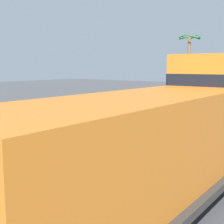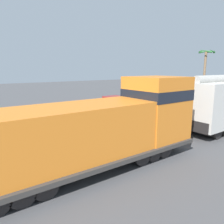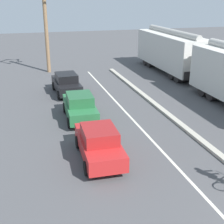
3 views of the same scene
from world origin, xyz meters
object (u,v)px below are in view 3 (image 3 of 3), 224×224
(palm_tree_near, at_px, (46,16))
(parked_car_green, at_px, (80,106))
(parked_car_red, at_px, (99,143))
(hopper_car_middle, at_px, (171,51))
(parked_car_black, at_px, (66,83))

(palm_tree_near, bearing_deg, parked_car_green, -87.28)
(parked_car_red, bearing_deg, palm_tree_near, 91.70)
(hopper_car_middle, bearing_deg, parked_car_red, -126.19)
(parked_car_red, distance_m, parked_car_black, 10.73)
(parked_car_black, xyz_separation_m, palm_tree_near, (-0.60, 7.67, 4.59))
(hopper_car_middle, height_order, parked_car_red, hopper_car_middle)
(parked_car_red, xyz_separation_m, palm_tree_near, (-0.55, 18.40, 4.59))
(parked_car_red, relative_size, parked_car_green, 1.00)
(parked_car_black, relative_size, palm_tree_near, 0.56)
(hopper_car_middle, height_order, parked_car_black, hopper_car_middle)
(hopper_car_middle, distance_m, parked_car_green, 14.64)
(hopper_car_middle, xyz_separation_m, parked_car_green, (-10.87, -9.72, -1.26))
(palm_tree_near, bearing_deg, parked_car_red, -88.30)
(parked_car_black, bearing_deg, hopper_car_middle, 21.29)
(parked_car_green, height_order, palm_tree_near, palm_tree_near)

